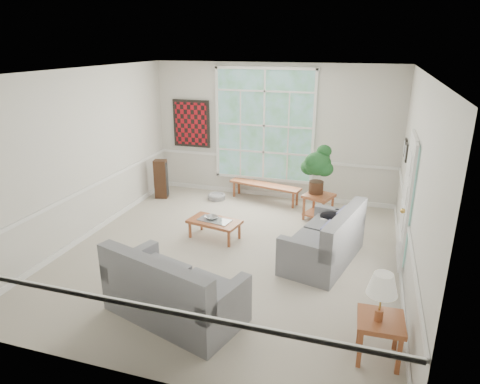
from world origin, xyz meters
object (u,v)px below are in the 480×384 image
(coffee_table, at_px, (215,229))
(end_table, at_px, (318,207))
(side_table, at_px, (379,338))
(loveseat_front, at_px, (175,283))
(loveseat_right, at_px, (323,235))

(coffee_table, relative_size, end_table, 1.79)
(end_table, bearing_deg, side_table, -72.91)
(loveseat_front, bearing_deg, end_table, 87.67)
(loveseat_right, xyz_separation_m, end_table, (-0.30, 1.73, -0.19))
(loveseat_right, relative_size, loveseat_front, 0.95)
(end_table, relative_size, side_table, 1.01)
(loveseat_front, xyz_separation_m, coffee_table, (-0.33, 2.34, -0.31))
(side_table, bearing_deg, loveseat_right, 112.54)
(loveseat_right, height_order, loveseat_front, loveseat_front)
(loveseat_right, bearing_deg, coffee_table, -173.70)
(end_table, bearing_deg, coffee_table, -139.05)
(loveseat_right, xyz_separation_m, coffee_table, (-1.99, 0.26, -0.28))
(side_table, bearing_deg, end_table, 107.09)
(loveseat_right, bearing_deg, side_table, -53.58)
(end_table, xyz_separation_m, side_table, (1.19, -3.87, -0.00))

